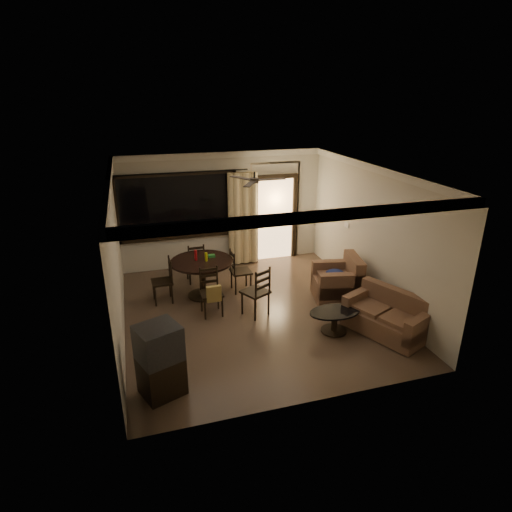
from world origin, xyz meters
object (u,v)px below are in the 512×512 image
object	(u,v)px
dining_table	(202,268)
sofa	(388,317)
coffee_table	(335,318)
dining_chair_east	(240,279)
dining_chair_north	(196,270)
dining_chair_south	(212,300)
dining_chair_west	(163,289)
tv_cabinet	(160,360)
armchair	(339,282)
side_chair	(256,300)

from	to	relation	value
dining_table	sofa	bearing A→B (deg)	-39.46
dining_table	coffee_table	size ratio (longest dim) A/B	1.36
dining_chair_east	dining_chair_north	distance (m)	1.15
dining_table	dining_chair_east	world-z (taller)	dining_table
dining_chair_south	coffee_table	size ratio (longest dim) A/B	0.99
dining_chair_west	sofa	distance (m)	4.49
tv_cabinet	dining_chair_south	bearing A→B (deg)	40.09
armchair	coffee_table	world-z (taller)	armchair
dining_chair_north	dining_chair_west	bearing A→B (deg)	43.24
coffee_table	dining_chair_north	bearing A→B (deg)	125.22
armchair	side_chair	bearing A→B (deg)	-162.46
dining_chair_south	sofa	world-z (taller)	dining_chair_south
tv_cabinet	sofa	bearing A→B (deg)	-13.83
tv_cabinet	coffee_table	bearing A→B (deg)	-6.69
dining_chair_west	coffee_table	bearing A→B (deg)	52.06
dining_chair_east	coffee_table	bearing A→B (deg)	-152.50
dining_table	side_chair	distance (m)	1.44
armchair	coffee_table	size ratio (longest dim) A/B	1.12
dining_chair_south	tv_cabinet	distance (m)	2.41
sofa	dining_chair_east	bearing A→B (deg)	106.83
coffee_table	armchair	bearing A→B (deg)	59.99
dining_chair_south	armchair	bearing A→B (deg)	-3.31
sofa	side_chair	world-z (taller)	side_chair
dining_table	dining_chair_south	distance (m)	0.92
side_chair	armchair	bearing A→B (deg)	157.86
sofa	coffee_table	bearing A→B (deg)	138.33
dining_chair_east	dining_chair_north	xyz separation A→B (m)	(-0.86, 0.76, 0.00)
dining_table	dining_chair_north	xyz separation A→B (m)	(-0.02, 0.79, -0.36)
dining_table	tv_cabinet	world-z (taller)	tv_cabinet
dining_table	side_chair	world-z (taller)	dining_table
tv_cabinet	coffee_table	xyz separation A→B (m)	(3.16, 0.82, -0.27)
dining_chair_east	armchair	bearing A→B (deg)	-118.46
dining_chair_west	side_chair	size ratio (longest dim) A/B	0.93
dining_chair_west	armchair	bearing A→B (deg)	74.03
armchair	dining_chair_north	bearing A→B (deg)	160.20
dining_chair_west	dining_chair_east	xyz separation A→B (m)	(1.67, 0.05, 0.00)
armchair	dining_chair_west	bearing A→B (deg)	177.86
coffee_table	side_chair	bearing A→B (deg)	139.28
dining_chair_east	side_chair	world-z (taller)	side_chair
tv_cabinet	dining_chair_east	bearing A→B (deg)	35.43
dining_chair_east	side_chair	bearing A→B (deg)	179.07
dining_chair_north	side_chair	world-z (taller)	side_chair
dining_table	dining_chair_east	bearing A→B (deg)	1.58
dining_chair_east	armchair	distance (m)	2.13
side_chair	sofa	bearing A→B (deg)	120.46
dining_chair_north	sofa	world-z (taller)	dining_chair_north
dining_chair_south	tv_cabinet	size ratio (longest dim) A/B	0.86
dining_chair_south	sofa	distance (m)	3.32
tv_cabinet	side_chair	xyz separation A→B (m)	(1.97, 1.85, -0.25)
dining_chair_east	sofa	xyz separation A→B (m)	(2.12, -2.45, 0.03)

